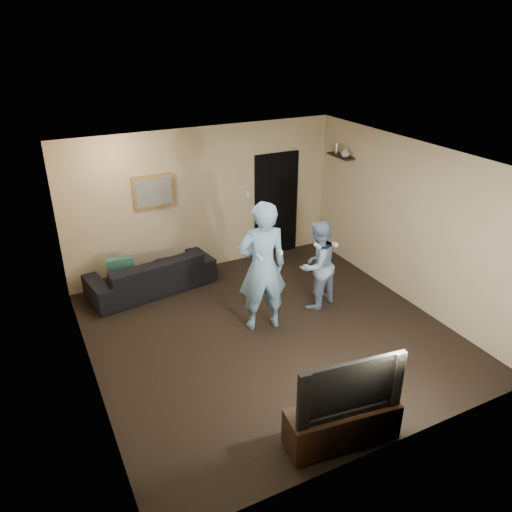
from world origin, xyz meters
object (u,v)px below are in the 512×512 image
tv_console (342,424)px  television (346,383)px  wii_player_right (317,265)px  wii_player_left (262,267)px  sofa (151,273)px

tv_console → television: bearing=0.0°
tv_console → wii_player_right: size_ratio=0.86×
wii_player_right → television: bearing=-117.1°
wii_player_right → wii_player_left: bearing=-171.3°
wii_player_left → sofa: bearing=122.1°
television → wii_player_right: wii_player_right is taller
television → wii_player_left: 2.46m
wii_player_left → wii_player_right: wii_player_left is taller
tv_console → television: size_ratio=1.05×
television → wii_player_left: wii_player_left is taller
television → wii_player_right: bearing=70.2°
tv_console → wii_player_right: wii_player_right is taller
wii_player_left → wii_player_right: 1.10m
tv_console → wii_player_right: bearing=70.2°
wii_player_left → wii_player_right: (1.05, 0.16, -0.27)m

